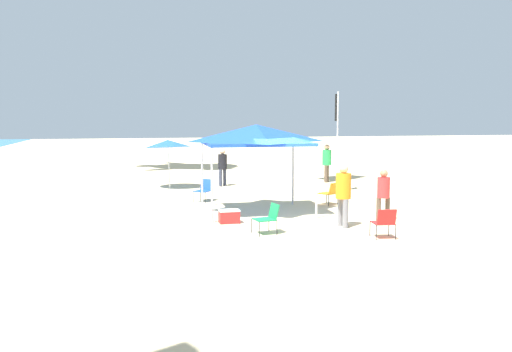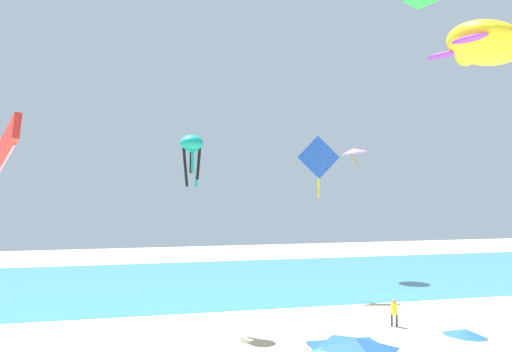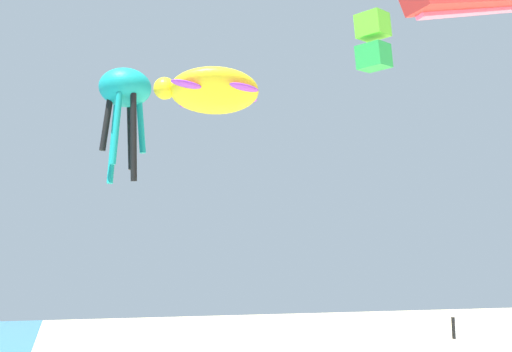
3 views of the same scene
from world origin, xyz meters
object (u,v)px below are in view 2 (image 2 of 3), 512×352
(beach_umbrella, at_px, (465,333))
(kite_turtle_yellow, at_px, (484,45))
(kite_octopus_teal, at_px, (192,146))
(canopy_tent, at_px, (354,346))
(kite_parafoil_red, at_px, (6,147))
(kite_diamond_blue, at_px, (319,159))
(person_kite_handler, at_px, (394,310))
(kite_delta_pink, at_px, (354,151))

(beach_umbrella, relative_size, kite_turtle_yellow, 0.32)
(kite_octopus_teal, bearing_deg, kite_turtle_yellow, 68.08)
(canopy_tent, relative_size, kite_parafoil_red, 0.70)
(canopy_tent, distance_m, kite_octopus_teal, 17.09)
(beach_umbrella, bearing_deg, kite_diamond_blue, 91.96)
(beach_umbrella, xyz_separation_m, kite_diamond_blue, (-0.62, 18.20, 9.33))
(beach_umbrella, distance_m, kite_turtle_yellow, 16.64)
(canopy_tent, height_order, person_kite_handler, canopy_tent)
(kite_turtle_yellow, distance_m, kite_octopus_teal, 18.74)
(kite_octopus_teal, xyz_separation_m, kite_delta_pink, (17.69, 14.31, 1.14))
(kite_turtle_yellow, bearing_deg, canopy_tent, 137.82)
(canopy_tent, distance_m, kite_delta_pink, 32.26)
(beach_umbrella, xyz_separation_m, kite_delta_pink, (5.82, 25.42, 10.73))
(canopy_tent, xyz_separation_m, kite_octopus_teal, (-5.09, 13.61, 8.98))
(beach_umbrella, height_order, kite_octopus_teal, kite_octopus_teal)
(canopy_tent, distance_m, beach_umbrella, 7.26)
(canopy_tent, relative_size, kite_delta_pink, 0.92)
(person_kite_handler, xyz_separation_m, kite_delta_pink, (5.02, 17.15, 11.67))
(kite_turtle_yellow, distance_m, kite_delta_pink, 21.56)
(canopy_tent, bearing_deg, beach_umbrella, 20.25)
(canopy_tent, bearing_deg, person_kite_handler, 54.86)
(person_kite_handler, height_order, kite_turtle_yellow, kite_turtle_yellow)
(kite_parafoil_red, height_order, kite_delta_pink, kite_delta_pink)
(canopy_tent, height_order, kite_diamond_blue, kite_diamond_blue)
(person_kite_handler, relative_size, kite_parafoil_red, 0.36)
(canopy_tent, height_order, kite_parafoil_red, kite_parafoil_red)
(beach_umbrella, distance_m, kite_delta_pink, 28.20)
(kite_parafoil_red, bearing_deg, person_kite_handler, -112.59)
(beach_umbrella, xyz_separation_m, person_kite_handler, (0.80, 8.27, -0.94))
(person_kite_handler, distance_m, kite_turtle_yellow, 17.19)
(person_kite_handler, bearing_deg, kite_octopus_teal, 10.49)
(kite_turtle_yellow, height_order, kite_octopus_teal, kite_turtle_yellow)
(kite_diamond_blue, bearing_deg, kite_parafoil_red, 26.04)
(person_kite_handler, bearing_deg, kite_delta_pink, -83.19)
(kite_delta_pink, bearing_deg, canopy_tent, 2.34)
(person_kite_handler, relative_size, kite_delta_pink, 0.47)
(person_kite_handler, relative_size, kite_diamond_blue, 0.33)
(beach_umbrella, relative_size, kite_diamond_blue, 0.43)
(canopy_tent, relative_size, kite_diamond_blue, 0.65)
(canopy_tent, xyz_separation_m, kite_delta_pink, (12.60, 27.92, 10.12))
(person_kite_handler, distance_m, kite_delta_pink, 21.34)
(kite_turtle_yellow, xyz_separation_m, kite_diamond_blue, (-5.27, 13.81, -6.03))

